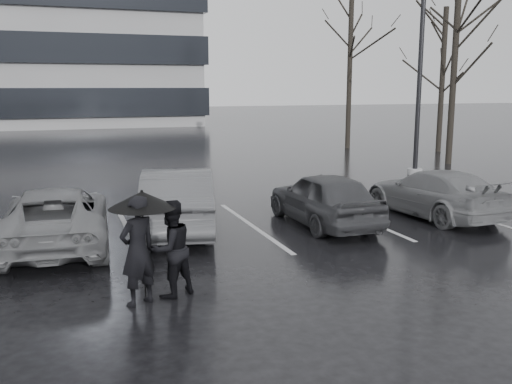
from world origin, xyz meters
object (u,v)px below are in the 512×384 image
at_px(car_east, 434,193).
at_px(tree_north, 350,66).
at_px(car_west_a, 178,199).
at_px(lamp_post, 421,50).
at_px(car_main, 324,198).
at_px(car_west_b, 55,217).
at_px(tree_ne, 442,81).
at_px(tree_east, 454,67).
at_px(pedestrian_left, 138,251).
at_px(pedestrian_right, 171,249).

distance_m(car_east, tree_north, 16.54).
relative_size(car_west_a, car_east, 1.06).
bearing_deg(lamp_post, car_main, -138.40).
xyz_separation_m(car_main, car_west_b, (-5.99, 0.13, -0.03)).
xyz_separation_m(car_west_a, tree_ne, (15.62, 11.32, 2.79)).
distance_m(tree_east, tree_ne, 4.74).
bearing_deg(car_west_b, car_east, -177.34).
bearing_deg(lamp_post, car_west_a, -152.19).
bearing_deg(car_west_b, lamp_post, -151.16).
height_order(car_west_a, tree_ne, tree_ne).
height_order(pedestrian_left, tree_north, tree_north).
bearing_deg(car_west_b, car_west_a, -164.91).
distance_m(car_west_b, pedestrian_right, 3.93).
relative_size(pedestrian_right, tree_ne, 0.22).
height_order(pedestrian_left, tree_east, tree_east).
bearing_deg(car_west_b, car_main, -177.02).
bearing_deg(pedestrian_left, car_west_b, -102.08).
distance_m(tree_ne, tree_north, 4.67).
height_order(car_west_b, pedestrian_right, pedestrian_right).
relative_size(tree_east, tree_ne, 1.14).
bearing_deg(tree_east, car_east, -129.97).
relative_size(car_east, lamp_post, 0.42).
bearing_deg(car_west_a, tree_ne, -131.73).
xyz_separation_m(pedestrian_left, tree_ne, (17.11, 15.57, 2.66)).
bearing_deg(car_west_b, tree_north, -130.62).
bearing_deg(tree_north, lamp_post, -102.95).
bearing_deg(tree_ne, car_east, -127.51).
xyz_separation_m(car_west_b, lamp_post, (12.68, 5.80, 3.90)).
bearing_deg(tree_north, tree_ne, -40.60).
bearing_deg(tree_north, car_main, -120.36).
distance_m(car_west_a, car_west_b, 2.68).
bearing_deg(lamp_post, car_west_b, -155.40).
xyz_separation_m(car_east, pedestrian_right, (-7.31, -3.30, 0.17)).
bearing_deg(tree_east, tree_ne, 57.99).
distance_m(car_main, tree_north, 17.70).
bearing_deg(lamp_post, pedestrian_left, -140.37).
distance_m(car_west_a, car_east, 6.40).
bearing_deg(car_east, pedestrian_right, 19.75).
distance_m(car_west_b, pedestrian_left, 3.92).
bearing_deg(pedestrian_left, pedestrian_right, 171.35).
bearing_deg(tree_east, lamp_post, -146.71).
distance_m(car_main, pedestrian_right, 5.51).
relative_size(pedestrian_left, tree_ne, 0.24).
height_order(tree_east, tree_north, tree_north).
bearing_deg(pedestrian_left, car_east, 175.02).
relative_size(car_east, pedestrian_right, 2.69).
height_order(car_west_a, tree_north, tree_north).
relative_size(car_east, pedestrian_left, 2.45).
xyz_separation_m(car_east, tree_north, (5.76, 15.07, 3.65)).
bearing_deg(pedestrian_left, tree_ne, -166.72).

